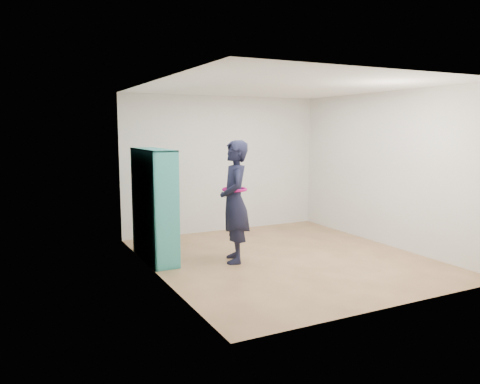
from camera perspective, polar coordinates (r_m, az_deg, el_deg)
name	(u,v)px	position (r m, az deg, el deg)	size (l,w,h in m)	color
floor	(285,258)	(7.33, 5.45, -8.00)	(4.50, 4.50, 0.00)	brown
ceiling	(287,86)	(7.09, 5.73, 12.68)	(4.50, 4.50, 0.00)	white
wall_left	(157,181)	(6.26, -10.09, 1.34)	(0.02, 4.50, 2.60)	beige
wall_right	(386,169)	(8.33, 17.32, 2.68)	(0.02, 4.50, 2.60)	beige
wall_back	(223,164)	(9.07, -2.03, 3.41)	(4.00, 0.02, 2.60)	beige
wall_front	(397,192)	(5.34, 18.58, -0.04)	(4.00, 0.02, 2.60)	beige
bookshelf	(153,206)	(7.15, -10.61, -1.75)	(0.37, 1.27, 1.69)	teal
person	(235,202)	(6.93, -0.66, -1.18)	(0.63, 0.77, 1.82)	black
smartphone	(225,193)	(6.97, -1.88, -0.14)	(0.02, 0.10, 0.14)	silver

